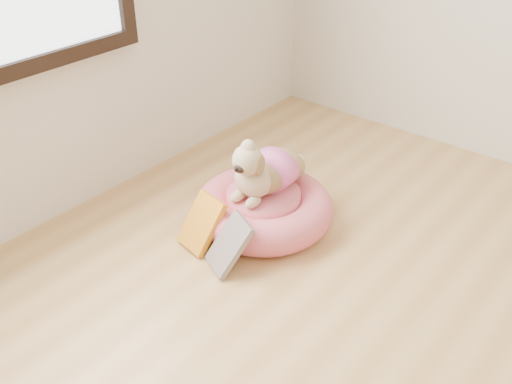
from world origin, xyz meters
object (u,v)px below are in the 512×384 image
Objects in this scene: book_white at (229,245)px; book_yellow at (202,223)px; pet_bed at (264,208)px; dog at (264,161)px.

book_yellow is at bearing -165.35° from book_white.
book_yellow reaches higher than book_white.
pet_bed is 2.56× the size of book_white.
pet_bed is at bearing 129.58° from book_white.
dog reaches higher than book_white.
dog is at bearing 83.98° from book_yellow.
book_yellow is 1.01× the size of book_white.
book_white is at bearing -76.86° from dog.
book_yellow is 0.17m from book_white.
pet_bed is 0.31m from book_white.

